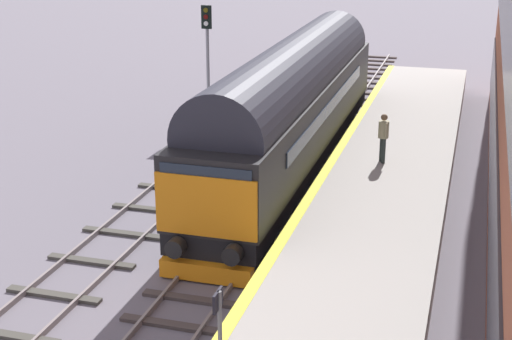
# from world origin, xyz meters

# --- Properties ---
(ground_plane) EXTENTS (140.00, 140.00, 0.00)m
(ground_plane) POSITION_xyz_m (0.00, 0.00, 0.00)
(ground_plane) COLOR slate
(ground_plane) RESTS_ON ground
(track_main) EXTENTS (2.50, 60.00, 0.15)m
(track_main) POSITION_xyz_m (0.00, 0.00, 0.05)
(track_main) COLOR gray
(track_main) RESTS_ON ground
(track_adjacent_west) EXTENTS (2.50, 60.00, 0.15)m
(track_adjacent_west) POSITION_xyz_m (-3.32, 0.00, 0.06)
(track_adjacent_west) COLOR gray
(track_adjacent_west) RESTS_ON ground
(station_platform) EXTENTS (4.00, 44.00, 1.01)m
(station_platform) POSITION_xyz_m (3.60, 0.00, 0.50)
(station_platform) COLOR #A39E97
(station_platform) RESTS_ON ground
(diesel_locomotive) EXTENTS (2.74, 18.25, 4.68)m
(diesel_locomotive) POSITION_xyz_m (0.00, 6.90, 2.48)
(diesel_locomotive) COLOR black
(diesel_locomotive) RESTS_ON ground
(signal_post_near) EXTENTS (0.44, 0.22, 5.04)m
(signal_post_near) POSITION_xyz_m (-5.13, 12.51, 3.21)
(signal_post_near) COLOR gray
(signal_post_near) RESTS_ON ground
(platform_number_sign) EXTENTS (0.10, 0.44, 1.64)m
(platform_number_sign) POSITION_xyz_m (2.11, -7.17, 2.11)
(platform_number_sign) COLOR slate
(platform_number_sign) RESTS_ON station_platform
(waiting_passenger) EXTENTS (0.46, 0.46, 1.64)m
(waiting_passenger) POSITION_xyz_m (3.36, 5.73, 1.99)
(waiting_passenger) COLOR #293230
(waiting_passenger) RESTS_ON station_platform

